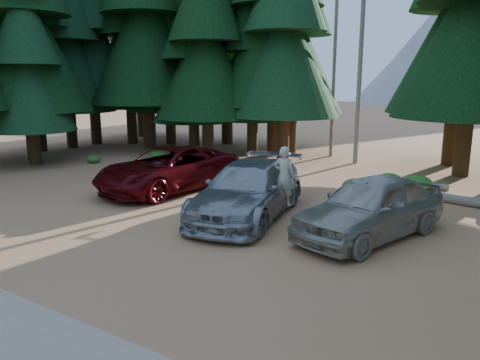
{
  "coord_description": "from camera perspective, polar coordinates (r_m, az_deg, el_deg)",
  "views": [
    {
      "loc": [
        8.93,
        -9.95,
        4.53
      ],
      "look_at": [
        0.9,
        2.7,
        1.25
      ],
      "focal_mm": 35.0,
      "sensor_mm": 36.0,
      "label": 1
    }
  ],
  "objects": [
    {
      "name": "shrub_far_left",
      "position": [
        27.07,
        -9.95,
        3.05
      ],
      "size": [
        0.88,
        0.88,
        0.49
      ],
      "primitive_type": "ellipsoid",
      "color": "#2C6B20",
      "rests_on": "ground"
    },
    {
      "name": "red_pickup",
      "position": [
        19.39,
        -8.68,
        1.38
      ],
      "size": [
        3.67,
        6.69,
        1.78
      ],
      "primitive_type": "imported",
      "rotation": [
        0.0,
        0.0,
        -0.12
      ],
      "color": "#51060B",
      "rests_on": "ground"
    },
    {
      "name": "shrub_right",
      "position": [
        19.13,
        14.01,
        -0.77
      ],
      "size": [
        1.13,
        1.13,
        0.62
      ],
      "primitive_type": "ellipsoid",
      "color": "#2C6B20",
      "rests_on": "ground"
    },
    {
      "name": "ground",
      "position": [
        14.12,
        -9.04,
        -6.53
      ],
      "size": [
        160.0,
        160.0,
        0.0
      ],
      "primitive_type": "plane",
      "color": "tan",
      "rests_on": "ground"
    },
    {
      "name": "shrub_left",
      "position": [
        25.27,
        -5.72,
        2.51
      ],
      "size": [
        0.86,
        0.86,
        0.47
      ],
      "primitive_type": "ellipsoid",
      "color": "#2C6B20",
      "rests_on": "ground"
    },
    {
      "name": "silver_minivan_center",
      "position": [
        15.46,
        0.98,
        -1.26
      ],
      "size": [
        3.64,
        6.53,
        1.79
      ],
      "primitive_type": "imported",
      "rotation": [
        0.0,
        0.0,
        0.19
      ],
      "color": "#9EA0A6",
      "rests_on": "ground"
    },
    {
      "name": "shrub_center_right",
      "position": [
        20.77,
        17.72,
        -0.02
      ],
      "size": [
        1.07,
        1.07,
        0.59
      ],
      "primitive_type": "ellipsoid",
      "color": "#2C6B20",
      "rests_on": "ground"
    },
    {
      "name": "snag_front",
      "position": [
        25.81,
        14.54,
        15.24
      ],
      "size": [
        0.24,
        0.24,
        12.0
      ],
      "primitive_type": "cylinder",
      "color": "#716A5B",
      "rests_on": "ground"
    },
    {
      "name": "log_left",
      "position": [
        22.29,
        1.03,
        0.99
      ],
      "size": [
        3.93,
        0.41,
        0.28
      ],
      "primitive_type": "cylinder",
      "rotation": [
        0.0,
        1.57,
        -0.03
      ],
      "color": "#716A5B",
      "rests_on": "ground"
    },
    {
      "name": "snag_back",
      "position": [
        27.86,
        11.41,
        13.08
      ],
      "size": [
        0.2,
        0.2,
        10.0
      ],
      "primitive_type": "cylinder",
      "color": "#716A5B",
      "rests_on": "ground"
    },
    {
      "name": "silver_minivan_right",
      "position": [
        13.96,
        15.63,
        -3.19
      ],
      "size": [
        3.63,
        5.68,
        1.8
      ],
      "primitive_type": "imported",
      "rotation": [
        0.0,
        0.0,
        -0.31
      ],
      "color": "#ACA999",
      "rests_on": "ground"
    },
    {
      "name": "forest_belt_north",
      "position": [
        26.88,
        12.57,
        2.35
      ],
      "size": [
        36.0,
        7.0,
        22.0
      ],
      "primitive_type": null,
      "color": "black",
      "rests_on": "ground"
    },
    {
      "name": "shrub_edge_west",
      "position": [
        26.64,
        -17.42,
        2.45
      ],
      "size": [
        0.76,
        0.76,
        0.42
      ],
      "primitive_type": "ellipsoid",
      "color": "#2C6B20",
      "rests_on": "ground"
    },
    {
      "name": "shrub_far_right",
      "position": [
        20.53,
        20.87,
        -0.33
      ],
      "size": [
        1.13,
        1.13,
        0.62
      ],
      "primitive_type": "ellipsoid",
      "color": "#2C6B20",
      "rests_on": "ground"
    },
    {
      "name": "mountain_peak",
      "position": [
        99.19,
        26.75,
        15.81
      ],
      "size": [
        48.0,
        50.0,
        28.0
      ],
      "color": "gray",
      "rests_on": "ground"
    },
    {
      "name": "log_mid",
      "position": [
        21.35,
        20.16,
        -0.32
      ],
      "size": [
        3.08,
        0.78,
        0.25
      ],
      "primitive_type": "cylinder",
      "rotation": [
        0.0,
        1.57,
        -0.17
      ],
      "color": "#716A5B",
      "rests_on": "ground"
    },
    {
      "name": "shrub_center_left",
      "position": [
        23.03,
        4.18,
        1.66
      ],
      "size": [
        0.99,
        0.99,
        0.54
      ],
      "primitive_type": "ellipsoid",
      "color": "#2C6B20",
      "rests_on": "ground"
    },
    {
      "name": "log_right",
      "position": [
        19.14,
        22.3,
        -1.75
      ],
      "size": [
        5.35,
        1.29,
        0.34
      ],
      "primitive_type": "cylinder",
      "rotation": [
        0.0,
        1.57,
        -0.18
      ],
      "color": "#716A5B",
      "rests_on": "ground"
    },
    {
      "name": "frisbee_player",
      "position": [
        14.95,
        5.4,
        0.51
      ],
      "size": [
        0.73,
        0.51,
        1.92
      ],
      "rotation": [
        0.0,
        0.0,
        3.21
      ],
      "color": "beige",
      "rests_on": "ground"
    }
  ]
}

